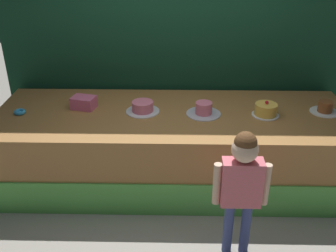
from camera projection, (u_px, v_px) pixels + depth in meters
name	position (u px, v px, depth m)	size (l,w,h in m)	color
ground_plane	(172.00, 214.00, 3.69)	(12.00, 12.00, 0.00)	gray
stage_platform	(173.00, 147.00, 4.06)	(3.57, 1.26, 0.76)	#9E6B38
curtain_backdrop	(174.00, 20.00, 4.18)	(3.82, 0.08, 3.06)	#113823
child_figure	(242.00, 179.00, 2.94)	(0.43, 0.20, 1.12)	#3F4C8C
pink_box	(84.00, 103.00, 3.97)	(0.23, 0.17, 0.12)	#E4648C
donut	(20.00, 112.00, 3.86)	(0.11, 0.11, 0.04)	#3399D8
cake_far_left	(143.00, 107.00, 3.90)	(0.34, 0.34, 0.11)	silver
cake_center_left	(204.00, 110.00, 3.84)	(0.34, 0.34, 0.13)	silver
cake_center_right	(266.00, 110.00, 3.81)	(0.27, 0.27, 0.16)	silver
cake_far_right	(325.00, 108.00, 3.88)	(0.29, 0.29, 0.12)	white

